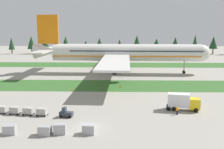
# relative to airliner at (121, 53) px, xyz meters

# --- Properties ---
(ground_plane) EXTENTS (400.00, 400.00, 0.00)m
(ground_plane) POSITION_rel_airliner_xyz_m (-5.93, -57.14, -7.87)
(ground_plane) COLOR gray
(grass_strip_near) EXTENTS (320.00, 16.41, 0.01)m
(grass_strip_near) POSITION_rel_airliner_xyz_m (-5.93, -22.48, -7.86)
(grass_strip_near) COLOR #336028
(grass_strip_near) RESTS_ON ground
(grass_strip_far) EXTENTS (320.00, 16.41, 0.01)m
(grass_strip_far) POSITION_rel_airliner_xyz_m (-5.93, 22.34, -7.86)
(grass_strip_far) COLOR #336028
(grass_strip_far) RESTS_ON ground
(airliner) EXTENTS (66.36, 81.35, 21.96)m
(airliner) POSITION_rel_airliner_xyz_m (0.00, 0.00, 0.00)
(airliner) COLOR silver
(airliner) RESTS_ON ground
(baggage_tug) EXTENTS (2.76, 1.67, 1.97)m
(baggage_tug) POSITION_rel_airliner_xyz_m (-11.14, -52.05, -7.05)
(baggage_tug) COLOR #2D333D
(baggage_tug) RESTS_ON ground
(cargo_dolly_lead) EXTENTS (2.40, 1.81, 1.55)m
(cargo_dolly_lead) POSITION_rel_airliner_xyz_m (-16.11, -51.31, -6.95)
(cargo_dolly_lead) COLOR #A3A3A8
(cargo_dolly_lead) RESTS_ON ground
(cargo_dolly_second) EXTENTS (2.40, 1.81, 1.55)m
(cargo_dolly_second) POSITION_rel_airliner_xyz_m (-18.98, -50.88, -6.95)
(cargo_dolly_second) COLOR #A3A3A8
(cargo_dolly_second) RESTS_ON ground
(cargo_dolly_third) EXTENTS (2.40, 1.81, 1.55)m
(cargo_dolly_third) POSITION_rel_airliner_xyz_m (-21.85, -50.45, -6.95)
(cargo_dolly_third) COLOR #A3A3A8
(cargo_dolly_third) RESTS_ON ground
(cargo_dolly_fourth) EXTENTS (2.40, 1.81, 1.55)m
(cargo_dolly_fourth) POSITION_rel_airliner_xyz_m (-24.72, -50.02, -6.95)
(cargo_dolly_fourth) COLOR #A3A3A8
(cargo_dolly_fourth) RESTS_ON ground
(catering_truck) EXTENTS (7.25, 3.48, 3.58)m
(catering_truck) POSITION_rel_airliner_xyz_m (12.93, -46.90, -5.91)
(catering_truck) COLOR yellow
(catering_truck) RESTS_ON ground
(ground_crew_marshaller) EXTENTS (0.55, 0.36, 1.74)m
(ground_crew_marshaller) POSITION_rel_airliner_xyz_m (11.16, -49.96, -6.92)
(ground_crew_marshaller) COLOR black
(ground_crew_marshaller) RESTS_ON ground
(uld_container_0) EXTENTS (2.17, 1.82, 1.60)m
(uld_container_0) POSITION_rel_airliner_xyz_m (-18.86, -60.91, -7.07)
(uld_container_0) COLOR #A3A3A8
(uld_container_0) RESTS_ON ground
(uld_container_1) EXTENTS (2.05, 1.66, 1.63)m
(uld_container_1) POSITION_rel_airliner_xyz_m (-12.90, -61.17, -7.05)
(uld_container_1) COLOR #A3A3A8
(uld_container_1) RESTS_ON ground
(uld_container_2) EXTENTS (2.15, 1.79, 1.74)m
(uld_container_2) POSITION_rel_airliner_xyz_m (-10.58, -60.51, -6.99)
(uld_container_2) COLOR #A3A3A8
(uld_container_2) RESTS_ON ground
(uld_container_3) EXTENTS (2.11, 1.74, 1.63)m
(uld_container_3) POSITION_rel_airliner_xyz_m (-5.72, -60.44, -7.05)
(uld_container_3) COLOR #A3A3A8
(uld_container_3) RESTS_ON ground
(taxiway_marker_0) EXTENTS (0.44, 0.44, 0.68)m
(taxiway_marker_0) POSITION_rel_airliner_xyz_m (-0.18, -25.29, -7.53)
(taxiway_marker_0) COLOR orange
(taxiway_marker_0) RESTS_ON ground
(taxiway_marker_1) EXTENTS (0.44, 0.44, 0.70)m
(taxiway_marker_1) POSITION_rel_airliner_xyz_m (13.57, -30.27, -7.52)
(taxiway_marker_1) COLOR orange
(taxiway_marker_1) RESTS_ON ground
(taxiway_marker_2) EXTENTS (0.44, 0.44, 0.65)m
(taxiway_marker_2) POSITION_rel_airliner_xyz_m (-13.38, -29.92, -7.54)
(taxiway_marker_2) COLOR orange
(taxiway_marker_2) RESTS_ON ground
(distant_tree_line) EXTENTS (154.98, 10.82, 12.49)m
(distant_tree_line) POSITION_rel_airliner_xyz_m (-1.94, 71.01, -0.73)
(distant_tree_line) COLOR #4C3823
(distant_tree_line) RESTS_ON ground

